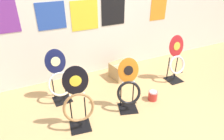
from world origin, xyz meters
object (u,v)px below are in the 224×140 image
object	(u,v)px
toilet_seat_display_jazz_black	(78,102)
toilet_seat_display_navy_moon	(59,78)
toilet_seat_display_crimson_swirl	(176,60)
paint_can	(153,95)
storage_box	(121,71)
toilet_seat_display_orange_sun	(129,89)

from	to	relation	value
toilet_seat_display_jazz_black	toilet_seat_display_navy_moon	distance (m)	0.74
toilet_seat_display_crimson_swirl	paint_can	size ratio (longest dim) A/B	5.41
toilet_seat_display_navy_moon	storage_box	world-z (taller)	toilet_seat_display_navy_moon
toilet_seat_display_navy_moon	paint_can	distance (m)	1.55
toilet_seat_display_navy_moon	storage_box	xyz separation A→B (m)	(1.22, 0.21, -0.26)
toilet_seat_display_jazz_black	paint_can	distance (m)	1.32
toilet_seat_display_jazz_black	toilet_seat_display_navy_moon	bearing A→B (deg)	96.93
toilet_seat_display_jazz_black	storage_box	distance (m)	1.50
toilet_seat_display_crimson_swirl	paint_can	xyz separation A→B (m)	(-0.73, -0.35, -0.34)
toilet_seat_display_navy_moon	toilet_seat_display_orange_sun	xyz separation A→B (m)	(0.88, -0.68, -0.04)
toilet_seat_display_jazz_black	storage_box	bearing A→B (deg)	40.01
paint_can	storage_box	size ratio (longest dim) A/B	0.40
toilet_seat_display_navy_moon	paint_can	world-z (taller)	toilet_seat_display_navy_moon
paint_can	storage_box	world-z (taller)	storage_box
toilet_seat_display_orange_sun	toilet_seat_display_navy_moon	bearing A→B (deg)	142.42
toilet_seat_display_navy_moon	storage_box	distance (m)	1.26
toilet_seat_display_jazz_black	toilet_seat_display_crimson_swirl	xyz separation A→B (m)	(2.01, 0.43, 0.00)
toilet_seat_display_jazz_black	toilet_seat_display_crimson_swirl	distance (m)	2.06
toilet_seat_display_navy_moon	paint_can	size ratio (longest dim) A/B	5.35
toilet_seat_display_jazz_black	toilet_seat_display_crimson_swirl	size ratio (longest dim) A/B	1.07
toilet_seat_display_orange_sun	storage_box	distance (m)	0.98
toilet_seat_display_jazz_black	toilet_seat_display_orange_sun	xyz separation A→B (m)	(0.79, 0.06, -0.06)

